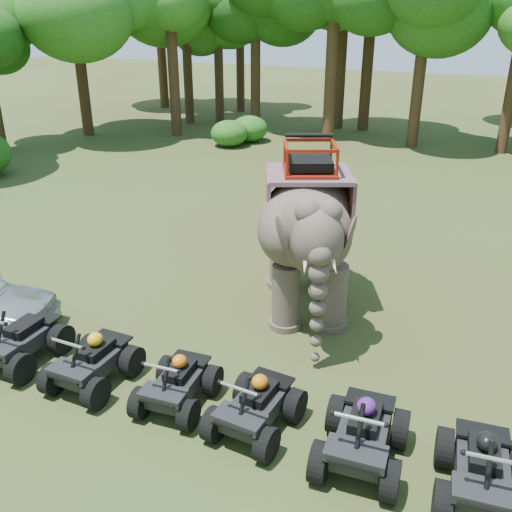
% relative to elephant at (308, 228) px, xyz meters
% --- Properties ---
extents(ground, '(110.00, 110.00, 0.00)m').
position_rel_elephant_xyz_m(ground, '(-0.58, -2.86, -2.05)').
color(ground, '#47381E').
rests_on(ground, ground).
extents(elephant, '(3.94, 5.33, 4.10)m').
position_rel_elephant_xyz_m(elephant, '(0.00, 0.00, 0.00)').
color(elephant, '#4A3E36').
rests_on(elephant, ground).
extents(atv_0, '(1.34, 1.82, 1.34)m').
position_rel_elephant_xyz_m(atv_0, '(-4.58, -4.65, -1.38)').
color(atv_0, black).
rests_on(atv_0, ground).
extents(atv_1, '(1.29, 1.75, 1.29)m').
position_rel_elephant_xyz_m(atv_1, '(-2.72, -4.66, -1.41)').
color(atv_1, black).
rests_on(atv_1, ground).
extents(atv_2, '(1.30, 1.71, 1.20)m').
position_rel_elephant_xyz_m(atv_2, '(-0.89, -4.55, -1.45)').
color(atv_2, black).
rests_on(atv_2, ground).
extents(atv_3, '(1.38, 1.80, 1.27)m').
position_rel_elephant_xyz_m(atv_3, '(0.71, -4.58, -1.42)').
color(atv_3, black).
rests_on(atv_3, ground).
extents(atv_4, '(1.48, 1.94, 1.37)m').
position_rel_elephant_xyz_m(atv_4, '(2.58, -4.58, -1.36)').
color(atv_4, black).
rests_on(atv_4, ground).
extents(atv_5, '(1.50, 1.94, 1.34)m').
position_rel_elephant_xyz_m(atv_5, '(4.40, -4.62, -1.38)').
color(atv_5, black).
rests_on(atv_5, ground).
extents(tree_0, '(6.48, 6.48, 9.25)m').
position_rel_elephant_xyz_m(tree_0, '(-0.58, 18.19, 2.58)').
color(tree_0, '#195114').
rests_on(tree_0, ground).
extents(tree_25, '(6.82, 6.82, 9.75)m').
position_rel_elephant_xyz_m(tree_25, '(-17.67, 13.65, 2.83)').
color(tree_25, '#195114').
rests_on(tree_25, ground).
extents(tree_26, '(6.35, 6.35, 9.08)m').
position_rel_elephant_xyz_m(tree_26, '(-13.10, 15.60, 2.49)').
color(tree_26, '#195114').
rests_on(tree_26, ground).
extents(tree_27, '(6.14, 6.14, 8.77)m').
position_rel_elephant_xyz_m(tree_27, '(-9.96, 19.42, 2.33)').
color(tree_27, '#195114').
rests_on(tree_27, ground).
extents(tree_28, '(6.58, 6.58, 9.39)m').
position_rel_elephant_xyz_m(tree_28, '(-5.43, 21.18, 2.65)').
color(tree_28, '#195114').
rests_on(tree_28, ground).
extents(tree_29, '(7.19, 7.19, 10.27)m').
position_rel_elephant_xyz_m(tree_29, '(-18.63, 23.13, 3.09)').
color(tree_29, '#195114').
rests_on(tree_29, ground).
extents(tree_31, '(5.68, 5.68, 8.12)m').
position_rel_elephant_xyz_m(tree_31, '(-14.21, 19.01, 2.01)').
color(tree_31, '#195114').
rests_on(tree_31, ground).
extents(tree_33, '(7.37, 7.37, 10.53)m').
position_rel_elephant_xyz_m(tree_33, '(-4.94, 17.68, 3.21)').
color(tree_33, '#195114').
rests_on(tree_33, ground).
extents(tree_34, '(5.73, 5.73, 8.19)m').
position_rel_elephant_xyz_m(tree_34, '(-13.06, 23.91, 2.04)').
color(tree_34, '#195114').
rests_on(tree_34, ground).
extents(tree_37, '(5.55, 5.55, 7.93)m').
position_rel_elephant_xyz_m(tree_37, '(-12.78, 20.29, 1.92)').
color(tree_37, '#195114').
rests_on(tree_37, ground).
extents(tree_38, '(7.47, 7.47, 10.68)m').
position_rel_elephant_xyz_m(tree_38, '(-3.94, 21.27, 3.29)').
color(tree_38, '#195114').
rests_on(tree_38, ground).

